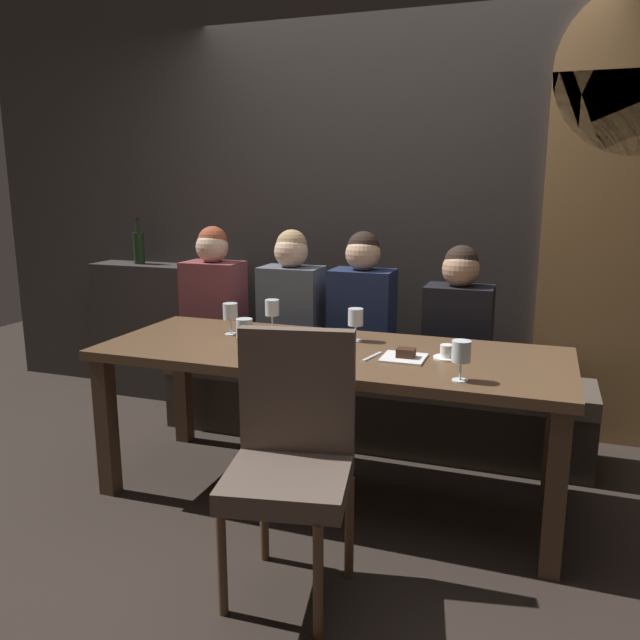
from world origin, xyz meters
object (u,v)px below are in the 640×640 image
Objects in this scene: diner_far_end at (362,304)px; wine_glass_end_right at (272,309)px; dessert_plate at (404,356)px; wine_glass_near_left at (461,352)px; dining_table at (330,367)px; fork_on_table at (372,356)px; diner_redhead at (214,294)px; diner_near_end at (459,317)px; wine_bottle_dark_red at (139,247)px; wine_glass_end_left at (230,313)px; banquette_bench at (367,404)px; espresso_cup at (447,353)px; diner_bearded at (292,300)px; wine_glass_near_right at (356,318)px; wine_glass_center_back at (244,330)px; chair_near_side at (292,446)px.

diner_far_end is 4.84× the size of wine_glass_end_right.
wine_glass_near_left is at bearing -40.94° from dessert_plate.
dining_table is 12.94× the size of fork_on_table.
diner_near_end is (1.52, -0.04, -0.03)m from diner_redhead.
wine_glass_end_right is at bearing 151.72° from wine_glass_near_left.
diner_redhead is 0.86m from wine_bottle_dark_red.
wine_glass_end_left is (-0.58, 0.12, 0.20)m from dining_table.
espresso_cup reaches higher than banquette_bench.
dining_table is 0.86m from diner_bearded.
wine_glass_near_left is at bearing -55.78° from diner_far_end.
espresso_cup is (1.55, -0.70, -0.06)m from diner_redhead.
wine_glass_end_left is at bearing 170.00° from dessert_plate.
diner_near_end reaches higher than dessert_plate.
wine_glass_near_right is (1.08, -0.52, 0.03)m from diner_redhead.
wine_glass_center_back is at bearing 174.97° from wine_glass_near_left.
wine_glass_near_right is 0.40m from dessert_plate.
espresso_cup is at bearing -49.98° from diner_far_end.
diner_redhead reaches higher than diner_near_end.
wine_glass_center_back is at bearing 130.15° from chair_near_side.
espresso_cup is 0.71× the size of fork_on_table.
diner_bearded is at bearing 145.30° from fork_on_table.
wine_glass_near_right is at bearing 139.78° from wine_glass_near_left.
diner_near_end reaches higher than wine_glass_end_right.
diner_far_end is 4.67× the size of fork_on_table.
dining_table is 11.58× the size of dessert_plate.
diner_far_end is 4.84× the size of wine_glass_near_right.
chair_near_side reaches higher than wine_glass_end_right.
fork_on_table is (-0.14, -0.02, -0.01)m from dessert_plate.
banquette_bench is 1.98m from wine_bottle_dark_red.
wine_glass_near_left is at bearing -18.34° from wine_glass_end_left.
wine_glass_near_left is (0.69, -1.01, 0.03)m from diner_far_end.
dessert_plate is at bearing -61.88° from diner_far_end.
wine_bottle_dark_red is 1.99× the size of wine_glass_near_left.
wine_bottle_dark_red is at bearing 156.27° from espresso_cup.
espresso_cup is at bearing 27.89° from fork_on_table.
dining_table is 0.25m from fork_on_table.
wine_glass_end_right is at bearing -157.15° from diner_near_end.
wine_glass_end_right is at bearing -130.36° from diner_far_end.
espresso_cup is (0.45, 0.74, 0.21)m from chair_near_side.
banquette_bench is 15.24× the size of wine_glass_near_left.
diner_redhead is at bearing 178.03° from diner_bearded.
diner_near_end reaches higher than wine_glass_near_left.
diner_far_end is (0.96, 0.00, -0.00)m from diner_redhead.
wine_bottle_dark_red reaches higher than dessert_plate.
fork_on_table is (0.27, -0.79, -0.08)m from diner_far_end.
dining_table is 0.45m from wine_glass_center_back.
wine_glass_end_left is (-0.68, 0.84, 0.29)m from chair_near_side.
wine_bottle_dark_red is 1.56m from wine_glass_end_right.
chair_near_side is at bearing -141.67° from wine_glass_near_left.
espresso_cup is at bearing -51.24° from banquette_bench.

